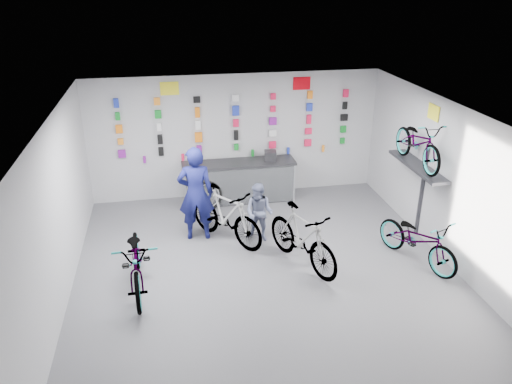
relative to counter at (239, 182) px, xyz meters
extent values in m
plane|color=#4E4E53|center=(0.00, -3.54, -0.49)|extent=(8.00, 8.00, 0.00)
plane|color=white|center=(0.00, -3.54, 2.51)|extent=(8.00, 8.00, 0.00)
plane|color=#BDBDC0|center=(0.00, 0.46, 1.01)|extent=(7.00, 0.00, 7.00)
plane|color=#BDBDC0|center=(0.00, -7.54, 1.01)|extent=(7.00, 0.00, 7.00)
plane|color=#BDBDC0|center=(-3.50, -3.54, 1.01)|extent=(0.00, 8.00, 8.00)
plane|color=#BDBDC0|center=(3.50, -3.54, 1.01)|extent=(0.00, 8.00, 8.00)
cube|color=black|center=(0.00, 0.01, -0.04)|extent=(2.60, 0.60, 0.90)
cube|color=silver|center=(0.00, -0.29, -0.01)|extent=(2.60, 0.02, 0.90)
cube|color=silver|center=(-1.30, -0.29, -0.01)|extent=(0.04, 0.04, 0.96)
cube|color=silver|center=(1.30, -0.29, -0.01)|extent=(0.04, 0.04, 0.96)
cube|color=black|center=(0.00, 0.01, 0.48)|extent=(2.70, 0.66, 0.06)
cube|color=#811690|center=(-2.70, 0.39, 0.76)|extent=(0.17, 0.06, 0.19)
cube|color=black|center=(-1.80, 0.39, 0.76)|extent=(0.12, 0.06, 0.21)
cube|color=#811690|center=(-0.90, 0.39, 0.76)|extent=(0.12, 0.06, 0.19)
cube|color=#0F8524|center=(0.00, 0.39, 0.76)|extent=(0.10, 0.06, 0.15)
cube|color=#EE1747|center=(0.90, 0.39, 0.76)|extent=(0.17, 0.06, 0.17)
cube|color=#EE1747|center=(1.80, 0.39, 0.76)|extent=(0.17, 0.06, 0.17)
cube|color=#0F8524|center=(2.70, 0.39, 0.76)|extent=(0.11, 0.06, 0.14)
cube|color=orange|center=(-2.70, 0.39, 1.06)|extent=(0.13, 0.06, 0.14)
cube|color=black|center=(-1.80, 0.39, 1.06)|extent=(0.12, 0.06, 0.22)
cube|color=orange|center=(-0.90, 0.39, 1.06)|extent=(0.17, 0.06, 0.24)
cube|color=black|center=(0.00, 0.39, 1.06)|extent=(0.10, 0.06, 0.24)
cube|color=white|center=(0.90, 0.39, 1.06)|extent=(0.18, 0.06, 0.16)
cube|color=#EE1747|center=(1.80, 0.39, 1.06)|extent=(0.17, 0.06, 0.14)
cube|color=#0F8524|center=(2.70, 0.39, 1.06)|extent=(0.14, 0.06, 0.16)
cube|color=orange|center=(-2.70, 0.39, 1.36)|extent=(0.15, 0.06, 0.19)
cube|color=white|center=(-1.80, 0.39, 1.36)|extent=(0.10, 0.06, 0.19)
cube|color=white|center=(-0.90, 0.39, 1.36)|extent=(0.12, 0.06, 0.21)
cube|color=#EE1747|center=(0.00, 0.39, 1.36)|extent=(0.13, 0.06, 0.18)
cube|color=#811690|center=(0.90, 0.39, 1.36)|extent=(0.18, 0.06, 0.18)
cube|color=#EE1747|center=(1.80, 0.39, 1.36)|extent=(0.11, 0.06, 0.22)
cube|color=black|center=(2.70, 0.39, 1.36)|extent=(0.18, 0.06, 0.16)
cube|color=#0F8524|center=(-2.70, 0.39, 1.66)|extent=(0.10, 0.06, 0.18)
cube|color=#0F8524|center=(-1.80, 0.39, 1.66)|extent=(0.15, 0.06, 0.19)
cube|color=orange|center=(-0.90, 0.39, 1.66)|extent=(0.11, 0.06, 0.24)
cube|color=#1E33B4|center=(0.00, 0.39, 1.66)|extent=(0.16, 0.06, 0.23)
cube|color=#EE1747|center=(0.90, 0.39, 1.66)|extent=(0.12, 0.06, 0.14)
cube|color=#1E33B4|center=(1.80, 0.39, 1.66)|extent=(0.14, 0.06, 0.19)
cube|color=black|center=(2.70, 0.39, 1.66)|extent=(0.11, 0.06, 0.18)
cube|color=#1E33B4|center=(-2.70, 0.39, 1.96)|extent=(0.11, 0.06, 0.21)
cube|color=orange|center=(-1.80, 0.39, 1.96)|extent=(0.14, 0.06, 0.17)
cube|color=black|center=(-0.90, 0.39, 1.96)|extent=(0.16, 0.06, 0.14)
cube|color=white|center=(0.00, 0.39, 1.96)|extent=(0.16, 0.06, 0.15)
cube|color=#EE1747|center=(0.90, 0.39, 1.96)|extent=(0.12, 0.06, 0.14)
cube|color=orange|center=(1.80, 0.39, 1.96)|extent=(0.12, 0.06, 0.19)
cube|color=#EE1747|center=(2.70, 0.39, 1.96)|extent=(0.13, 0.06, 0.19)
cylinder|color=#811690|center=(-2.20, 0.37, 0.59)|extent=(0.07, 0.07, 0.16)
cylinder|color=#EE1747|center=(-1.30, 0.37, 0.59)|extent=(0.07, 0.07, 0.16)
cylinder|color=#0F8524|center=(0.40, 0.37, 0.59)|extent=(0.07, 0.07, 0.16)
cylinder|color=#1E33B4|center=(1.30, 0.37, 0.59)|extent=(0.07, 0.07, 0.16)
cylinder|color=orange|center=(2.20, 0.37, 0.59)|extent=(0.07, 0.07, 0.16)
cube|color=#333338|center=(3.30, -2.34, 1.06)|extent=(0.38, 1.90, 0.06)
cube|color=#333338|center=(3.48, -2.34, 0.51)|extent=(0.04, 0.10, 2.00)
cube|color=yellow|center=(-1.50, 0.44, 2.23)|extent=(0.42, 0.02, 0.30)
cube|color=red|center=(1.60, 0.44, 2.23)|extent=(0.42, 0.02, 0.30)
cube|color=yellow|center=(3.48, -2.34, 2.16)|extent=(0.02, 0.40, 0.30)
imported|color=gray|center=(-2.31, -3.32, 0.06)|extent=(0.84, 2.12, 1.09)
imported|color=gray|center=(0.72, -3.13, 0.11)|extent=(1.30, 2.03, 1.19)
imported|color=gray|center=(2.91, -3.42, 0.01)|extent=(1.30, 1.99, 0.99)
imported|color=gray|center=(-0.57, -1.93, 0.11)|extent=(1.65, 1.91, 1.19)
imported|color=gray|center=(3.25, -2.34, 1.57)|extent=(0.63, 1.80, 0.95)
imported|color=#121653|center=(-1.15, -1.67, 0.52)|extent=(0.77, 0.54, 2.01)
imported|color=slate|center=(0.11, -2.00, 0.14)|extent=(0.76, 0.72, 1.25)
torus|color=black|center=(-0.80, -0.37, -0.14)|extent=(0.74, 0.33, 0.71)
torus|color=silver|center=(-0.80, -0.37, -0.14)|extent=(0.59, 0.24, 0.57)
cube|color=black|center=(0.77, 0.01, 0.62)|extent=(0.33, 0.34, 0.22)
camera|label=1|loc=(-1.63, -11.00, 4.66)|focal=35.00mm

